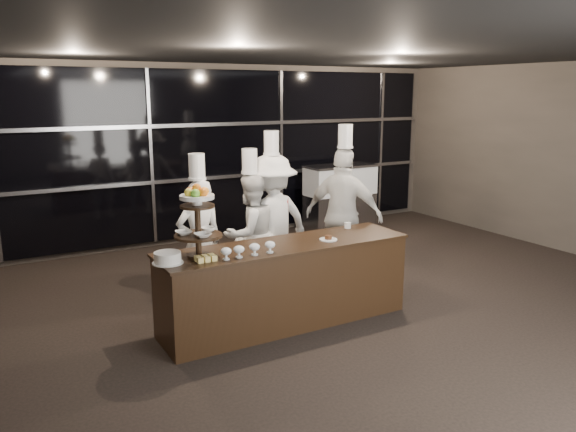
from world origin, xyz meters
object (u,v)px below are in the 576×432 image
layer_cake (168,258)px  chef_b (251,233)px  buffet_counter (286,283)px  display_case (340,195)px  display_stand (198,216)px  chef_d (344,215)px  chef_a (199,240)px  chef_c (272,221)px

layer_cake → chef_b: size_ratio=0.16×
buffet_counter → display_case: size_ratio=2.18×
display_case → buffet_counter: bearing=-132.8°
display_stand → chef_d: (2.38, 0.87, -0.41)m
display_stand → layer_cake: 0.50m
buffet_counter → chef_d: 1.70m
layer_cake → chef_a: chef_a is taller
display_stand → display_case: 5.12m
buffet_counter → chef_d: chef_d is taller
chef_b → chef_c: 0.36m
chef_b → chef_a: bearing=-179.1°
chef_c → chef_d: 0.99m
chef_a → chef_d: bearing=-5.3°
buffet_counter → chef_d: bearing=32.1°
display_case → chef_a: chef_a is taller
layer_cake → chef_b: (1.43, 1.11, -0.18)m
layer_cake → chef_d: 2.87m
buffet_counter → layer_cake: 1.43m
display_case → chef_d: (-1.57, -2.32, 0.24)m
display_case → chef_d: 2.81m
display_case → chef_c: bearing=-140.7°
layer_cake → chef_d: (2.72, 0.92, -0.05)m
chef_a → chef_d: size_ratio=0.86×
display_stand → chef_d: size_ratio=0.35×
buffet_counter → display_stand: 1.33m
chef_a → chef_b: (0.69, 0.01, -0.01)m
chef_d → chef_c: bearing=164.4°
display_stand → chef_a: size_ratio=0.41×
chef_c → chef_d: (0.95, -0.26, 0.04)m
display_case → chef_c: (-2.52, -2.06, 0.20)m
chef_d → display_stand: bearing=-160.0°
display_stand → layer_cake: display_stand is taller
layer_cake → display_case: 5.38m
display_case → chef_c: chef_c is taller
chef_a → buffet_counter: bearing=-60.4°
buffet_counter → display_case: display_case is taller
display_stand → chef_a: 1.25m
chef_d → display_case: bearing=55.9°
chef_a → chef_d: 1.99m
chef_b → buffet_counter: bearing=-94.9°
display_stand → layer_cake: bearing=-171.6°
display_stand → chef_b: 1.62m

